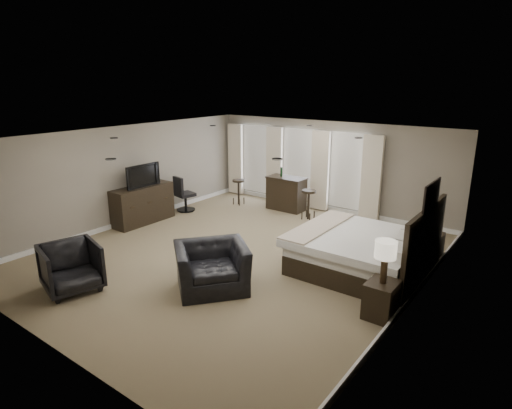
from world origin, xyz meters
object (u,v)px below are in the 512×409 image
Objects in this scene: bar_stool_left at (239,192)px; desk_chair at (185,193)px; armchair_near at (211,260)px; bar_stool_right at (308,205)px; bar_counter at (286,193)px; lamp_near at (385,262)px; armchair_far at (71,265)px; bed at (366,235)px; tv at (141,184)px; nightstand_near at (381,299)px; nightstand_far at (431,246)px; dresser at (143,204)px; lamp_far at (434,220)px.

desk_chair reaches higher than bar_stool_left.
bar_stool_right is (-0.60, 4.61, -0.15)m from armchair_near.
lamp_near is at bearing -42.73° from bar_counter.
bar_stool_left is at bearing 25.52° from armchair_far.
armchair_far is (-4.00, -3.92, -0.29)m from bed.
bar_counter is at bearing -36.84° from tv.
bed reaches higher than nightstand_near.
nightstand_near is 0.47× the size of armchair_near.
dresser is at bearing -163.40° from nightstand_far.
bar_counter is at bearing 164.70° from lamp_far.
bed is at bearing -1.07° from armchair_near.
nightstand_far is 4.63m from bar_counter.
bar_stool_left is at bearing -165.08° from bar_counter.
armchair_near is at bearing -36.15° from armchair_far.
desk_chair is at bearing 37.54° from armchair_far.
lamp_near is at bearing -90.00° from lamp_far.
bed reaches higher than lamp_near.
nightstand_near is 5.48m from armchair_far.
bed is 6.07m from tv.
armchair_near is at bearing -72.47° from bar_counter.
bar_counter reaches higher than nightstand_near.
lamp_near is at bearing 173.99° from desk_chair.
dresser is 1.52× the size of bar_counter.
lamp_near is (0.89, -1.45, 0.19)m from bed.
bar_stool_right is (1.41, 6.18, -0.07)m from armchair_far.
desk_chair reaches higher than bar_stool_right.
bed is 3.08m from armchair_near.
bar_stool_left is 1.68m from desk_chair.
lamp_far is 6.02m from bar_stool_left.
nightstand_far is at bearing -26.50° from armchair_far.
lamp_far is at bearing 16.60° from dresser.
nightstand_far is 7.26m from tv.
dresser is at bearing -174.20° from bed.
armchair_far is at bearing -132.32° from nightstand_far.
lamp_far is (0.00, 2.90, -0.08)m from lamp_near.
desk_chair is at bearing -174.64° from lamp_far.
lamp_far is at bearing -26.50° from armchair_far.
armchair_near is (4.04, -1.73, -0.51)m from tv.
lamp_far is 0.59× the size of desk_chair.
bed is 1.77m from nightstand_near.
lamp_near is at bearing -90.00° from nightstand_far.
lamp_far is at bearing -15.30° from bar_counter.
tv is 3.12m from bar_stool_left.
nightstand_near is 0.66m from lamp_near.
bed is at bearing -175.40° from desk_chair.
desk_chair is at bearing -119.49° from bar_stool_left.
lamp_near is 7.15m from desk_chair.
armchair_far is (-4.89, -5.37, -0.40)m from lamp_far.
armchair_far is 6.28m from bar_stool_left.
nightstand_far is 6.80m from desk_chair.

